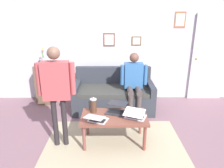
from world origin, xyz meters
The scene contains 14 objects.
ground_plane centered at (0.00, 0.00, 0.00)m, with size 7.68×7.68×0.00m, color #7C5C65.
area_rug centered at (-0.05, -0.14, 0.00)m, with size 2.22×1.53×0.01m, color tan.
back_wall centered at (0.00, -2.20, 1.35)m, with size 7.04×0.11×2.70m.
interior_door centered at (-2.35, -2.11, 1.02)m, with size 0.82×0.09×2.05m.
couch centered at (-0.06, -1.52, 0.31)m, with size 1.70×0.87×0.88m.
coffee_table centered at (-0.05, -0.24, 0.42)m, with size 1.05×0.59×0.47m.
laptop_left centered at (-0.09, -0.39, 0.52)m, with size 0.41×0.43×0.13m.
laptop_center centered at (-0.37, -0.18, 0.52)m, with size 0.40×0.40×0.15m.
laptop_right centered at (0.22, -0.06, 0.52)m, with size 0.38×0.40×0.13m.
french_press centered at (0.29, -0.39, 0.59)m, with size 0.13×0.11×0.26m.
side_shelf centered at (1.52, -1.84, 0.46)m, with size 0.42×0.32×0.91m.
flower_vase centered at (1.51, -1.84, 1.07)m, with size 0.08×0.09×0.39m.
person_standing centered at (0.81, -0.17, 1.02)m, with size 0.57×0.21×1.59m.
person_seated centered at (-0.47, -1.30, 0.73)m, with size 0.55×0.51×1.28m.
Camera 1 is at (0.01, 2.67, 2.00)m, focal length 32.70 mm.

